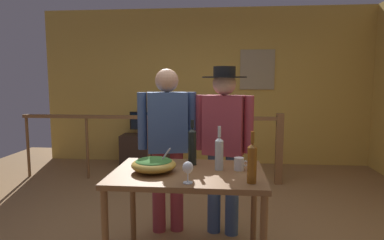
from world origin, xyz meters
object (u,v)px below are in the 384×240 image
(wine_bottle_dark, at_px, (192,146))
(flat_screen_tv, at_px, (146,121))
(person_standing_left, at_px, (167,137))
(wine_glass, at_px, (188,168))
(mug_white, at_px, (239,164))
(wine_bottle_amber, at_px, (252,162))
(framed_picture, at_px, (257,70))
(salad_bowl, at_px, (154,164))
(serving_table, at_px, (188,183))
(person_standing_right, at_px, (224,136))
(stair_railing, at_px, (188,136))
(tv_console, at_px, (147,150))
(wine_bottle_clear, at_px, (219,153))

(wine_bottle_dark, bearing_deg, flat_screen_tv, 110.37)
(person_standing_left, bearing_deg, wine_glass, 94.52)
(mug_white, bearing_deg, wine_bottle_amber, -77.54)
(framed_picture, height_order, salad_bowl, framed_picture)
(flat_screen_tv, distance_m, serving_table, 3.30)
(wine_glass, bearing_deg, salad_bowl, 138.58)
(serving_table, xyz_separation_m, wine_glass, (0.03, -0.29, 0.19))
(wine_bottle_dark, bearing_deg, serving_table, -93.93)
(mug_white, bearing_deg, person_standing_right, 101.91)
(wine_glass, relative_size, wine_bottle_amber, 0.42)
(flat_screen_tv, xyz_separation_m, wine_glass, (1.10, -3.41, 0.12))
(wine_bottle_dark, height_order, person_standing_left, person_standing_left)
(serving_table, relative_size, mug_white, 10.30)
(wine_bottle_dark, xyz_separation_m, wine_bottle_amber, (0.45, -0.45, -0.01))
(stair_railing, xyz_separation_m, salad_bowl, (-0.02, -2.33, 0.18))
(salad_bowl, bearing_deg, flat_screen_tv, 104.34)
(wine_bottle_dark, bearing_deg, salad_bowl, -139.32)
(salad_bowl, bearing_deg, wine_bottle_amber, -16.30)
(person_standing_right, bearing_deg, flat_screen_tv, -48.14)
(stair_railing, height_order, tv_console, stair_railing)
(person_standing_left, bearing_deg, tv_console, -85.57)
(framed_picture, height_order, stair_railing, framed_picture)
(salad_bowl, height_order, wine_bottle_clear, wine_bottle_clear)
(salad_bowl, xyz_separation_m, wine_bottle_amber, (0.73, -0.21, 0.09))
(flat_screen_tv, xyz_separation_m, wine_bottle_clear, (1.31, -3.05, 0.16))
(person_standing_left, bearing_deg, wine_bottle_clear, 117.74)
(wine_bottle_dark, relative_size, mug_white, 3.33)
(wine_glass, distance_m, wine_bottle_amber, 0.44)
(wine_bottle_clear, height_order, mug_white, wine_bottle_clear)
(mug_white, bearing_deg, flat_screen_tv, 115.69)
(salad_bowl, distance_m, wine_bottle_amber, 0.77)
(person_standing_right, bearing_deg, wine_glass, 88.90)
(serving_table, distance_m, wine_bottle_amber, 0.58)
(wine_bottle_dark, height_order, person_standing_right, person_standing_right)
(framed_picture, height_order, wine_bottle_dark, framed_picture)
(flat_screen_tv, height_order, serving_table, flat_screen_tv)
(stair_railing, relative_size, wine_bottle_dark, 10.34)
(flat_screen_tv, height_order, wine_bottle_dark, wine_bottle_dark)
(wine_bottle_dark, bearing_deg, person_standing_right, 60.25)
(person_standing_right, bearing_deg, person_standing_left, 13.25)
(framed_picture, xyz_separation_m, wine_glass, (-0.82, -3.74, -0.77))
(stair_railing, distance_m, tv_console, 1.26)
(stair_railing, height_order, person_standing_left, person_standing_left)
(flat_screen_tv, xyz_separation_m, wine_bottle_amber, (1.54, -3.37, 0.17))
(wine_bottle_amber, height_order, person_standing_right, person_standing_right)
(stair_railing, bearing_deg, serving_table, -84.00)
(tv_console, distance_m, serving_table, 3.36)
(mug_white, bearing_deg, wine_bottle_clear, -178.50)
(flat_screen_tv, xyz_separation_m, person_standing_right, (1.34, -2.46, 0.19))
(tv_console, distance_m, mug_white, 3.46)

